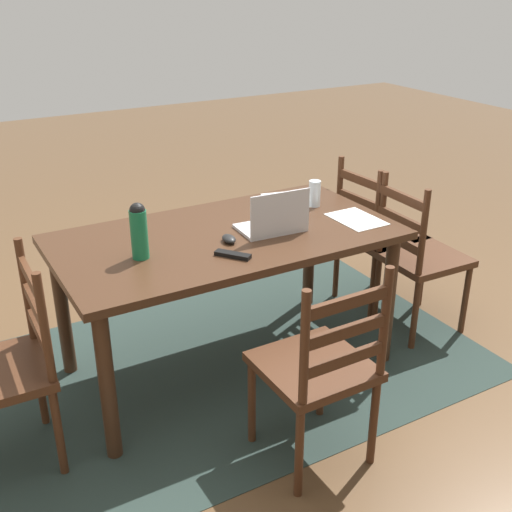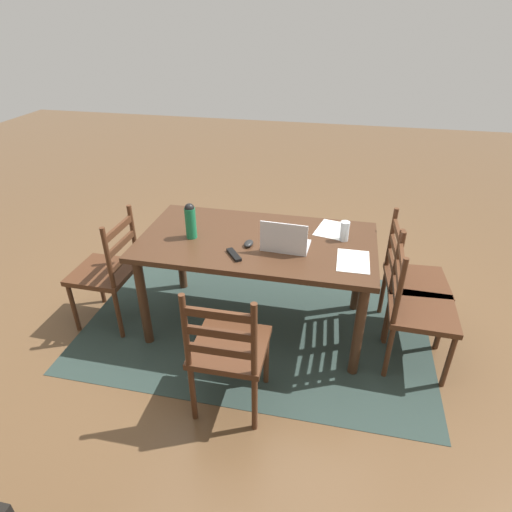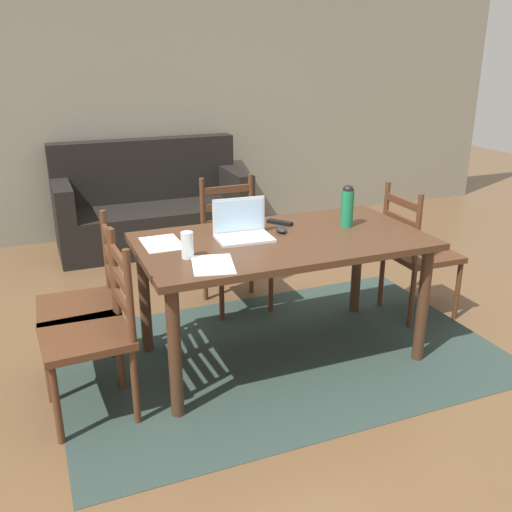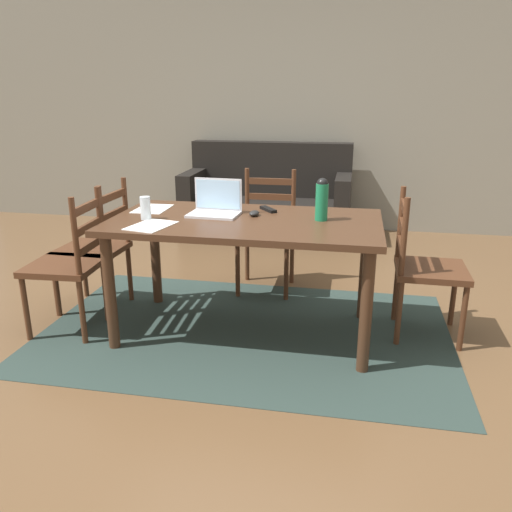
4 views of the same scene
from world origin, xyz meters
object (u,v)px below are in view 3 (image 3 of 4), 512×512
chair_left_near (94,333)px  chair_left_far (85,305)px  couch (152,209)px  laptop (242,228)px  chair_right_far (417,253)px  drinking_glass (187,245)px  computer_mouse (281,230)px  tv_remote (280,223)px  dining_table (282,253)px  chair_far_head (235,246)px  water_bottle (347,205)px

chair_left_near → chair_left_far: same height
couch → laptop: bearing=-88.8°
chair_left_far → chair_right_far: same height
chair_left_far → drinking_glass: bearing=-29.6°
couch → computer_mouse: bearing=-82.6°
laptop → tv_remote: bearing=27.0°
dining_table → tv_remote: (0.10, 0.26, 0.10)m
couch → tv_remote: bearing=-80.5°
dining_table → drinking_glass: (-0.61, -0.12, 0.17)m
chair_far_head → tv_remote: 0.66m
chair_left_near → water_bottle: 1.69m
water_bottle → chair_left_far: bearing=175.9°
chair_left_far → drinking_glass: (0.53, -0.30, 0.38)m
laptop → drinking_glass: bearing=-150.7°
couch → computer_mouse: size_ratio=18.00×
chair_left_near → chair_far_head: bearing=41.5°
water_bottle → tv_remote: bearing=151.7°
chair_left_near → chair_far_head: size_ratio=1.00×
computer_mouse → dining_table: bearing=-104.4°
couch → water_bottle: water_bottle is taller
chair_left_near → water_bottle: (1.61, 0.25, 0.45)m
chair_far_head → water_bottle: bearing=-58.2°
computer_mouse → drinking_glass: bearing=-154.9°
chair_left_far → water_bottle: water_bottle is taller
computer_mouse → tv_remote: size_ratio=0.59×
chair_far_head → drinking_glass: (-0.61, -0.94, 0.38)m
drinking_glass → laptop: bearing=29.3°
couch → tv_remote: size_ratio=10.59×
drinking_glass → chair_far_head: bearing=57.2°
dining_table → tv_remote: tv_remote is taller
chair_far_head → laptop: laptop is taller
chair_left_near → couch: (0.87, 2.64, -0.11)m
couch → water_bottle: (0.74, -2.40, 0.56)m
chair_right_far → laptop: laptop is taller
chair_right_far → couch: size_ratio=0.53×
chair_left_near → tv_remote: size_ratio=5.59×
tv_remote → chair_left_far: bearing=146.8°
computer_mouse → chair_left_far: bearing=-177.5°
chair_far_head → water_bottle: size_ratio=3.60×
drinking_glass → computer_mouse: drinking_glass is taller
tv_remote → dining_table: bearing=-148.3°
chair_left_far → chair_left_near: bearing=-90.0°
chair_left_near → computer_mouse: bearing=13.5°
couch → computer_mouse: (0.31, -2.36, 0.44)m
chair_right_far → chair_left_far: bearing=-180.0°
computer_mouse → laptop: bearing=-173.5°
water_bottle → drinking_glass: water_bottle is taller
dining_table → chair_left_far: size_ratio=1.78×
laptop → tv_remote: size_ratio=1.95×
chair_far_head → tv_remote: bearing=-79.6°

